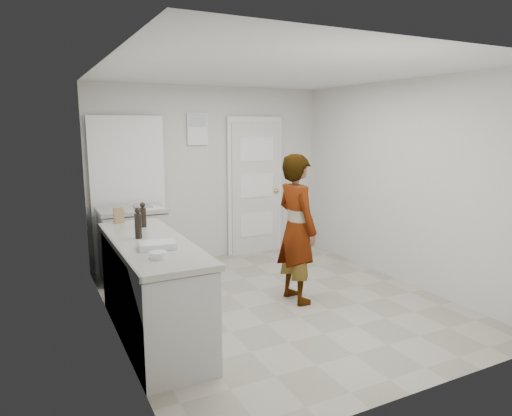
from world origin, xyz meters
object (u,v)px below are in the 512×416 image
spice_jar (144,221)px  oil_cruet_a (143,215)px  cake_mix_box (119,215)px  egg_bowl (158,255)px  oil_cruet_b (138,224)px  baking_dish (157,245)px  person (297,229)px

spice_jar → oil_cruet_a: oil_cruet_a is taller
cake_mix_box → egg_bowl: bearing=-98.0°
oil_cruet_b → egg_bowl: (-0.01, -0.72, -0.11)m
baking_dish → cake_mix_box: bearing=95.0°
oil_cruet_a → oil_cruet_b: 0.48m
cake_mix_box → spice_jar: bearing=-53.8°
oil_cruet_b → egg_bowl: 0.73m
cake_mix_box → oil_cruet_b: size_ratio=0.58×
spice_jar → baking_dish: 0.97m
baking_dish → egg_bowl: size_ratio=2.47×
oil_cruet_b → egg_bowl: size_ratio=2.15×
oil_cruet_b → baking_dish: oil_cruet_b is taller
spice_jar → baking_dish: bearing=-96.7°
person → oil_cruet_b: person is taller
cake_mix_box → egg_bowl: size_ratio=1.24×
cake_mix_box → egg_bowl: 1.48m
oil_cruet_a → egg_bowl: oil_cruet_a is taller
spice_jar → baking_dish: size_ratio=0.23×
person → cake_mix_box: (-1.78, 0.73, 0.18)m
spice_jar → oil_cruet_a: size_ratio=0.30×
spice_jar → egg_bowl: (-0.19, -1.27, -0.01)m
oil_cruet_b → baking_dish: (0.07, -0.42, -0.11)m
oil_cruet_b → cake_mix_box: bearing=92.8°
egg_bowl → cake_mix_box: bearing=91.2°
cake_mix_box → baking_dish: bearing=-94.2°
cake_mix_box → spice_jar: size_ratio=2.18×
oil_cruet_a → baking_dish: oil_cruet_a is taller
spice_jar → person: bearing=-18.3°
oil_cruet_a → baking_dish: size_ratio=0.77×
person → spice_jar: bearing=69.1°
cake_mix_box → baking_dish: (0.10, -1.18, -0.06)m
spice_jar → egg_bowl: size_ratio=0.57×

